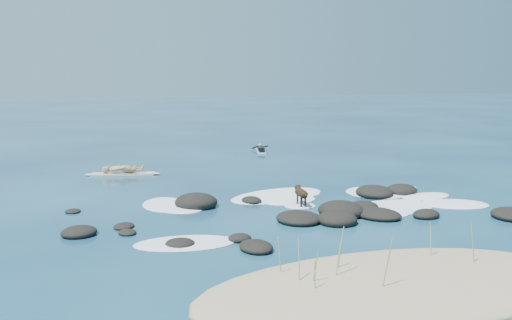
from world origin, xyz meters
name	(u,v)px	position (x,y,z in m)	size (l,w,h in m)	color
ground	(261,204)	(0.00, 0.00, 0.00)	(160.00, 160.00, 0.00)	#0A2642
sand_dune	(393,287)	(0.00, -8.20, 0.00)	(9.00, 4.40, 0.60)	#9E8966
dune_grass	(358,258)	(-0.67, -7.81, 0.61)	(4.52, 1.75, 1.20)	olive
reef_rocks	(328,210)	(1.63, -1.95, 0.12)	(14.64, 6.80, 0.63)	black
breaking_foam	(319,203)	(2.01, -0.54, 0.01)	(12.72, 7.22, 0.12)	white
standing_surfer_rig	(122,159)	(-3.83, 7.32, 0.74)	(3.28, 1.22, 1.89)	beige
paddling_surfer_rig	(261,149)	(4.55, 12.23, 0.13)	(1.18, 2.18, 0.38)	white
dog	(301,193)	(1.16, -0.81, 0.48)	(0.36, 1.13, 0.72)	black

